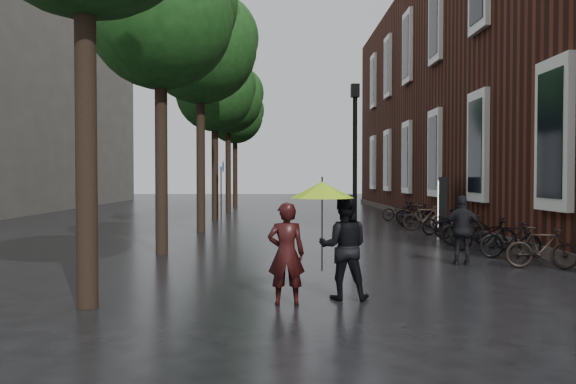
{
  "coord_description": "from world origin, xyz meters",
  "views": [
    {
      "loc": [
        -1.09,
        -7.6,
        1.99
      ],
      "look_at": [
        -0.84,
        5.6,
        1.65
      ],
      "focal_mm": 35.0,
      "sensor_mm": 36.0,
      "label": 1
    }
  ],
  "objects_px": {
    "ad_lightbox": "(442,205)",
    "lamp_post": "(355,147)",
    "parked_bicycles": "(444,222)",
    "person_burgundy": "(286,254)",
    "pedestrian_walking": "(463,230)",
    "person_black": "(344,247)"
  },
  "relations": [
    {
      "from": "parked_bicycles",
      "to": "ad_lightbox",
      "type": "bearing_deg",
      "value": 76.7
    },
    {
      "from": "parked_bicycles",
      "to": "lamp_post",
      "type": "height_order",
      "value": "lamp_post"
    },
    {
      "from": "person_black",
      "to": "ad_lightbox",
      "type": "bearing_deg",
      "value": -107.64
    },
    {
      "from": "person_burgundy",
      "to": "ad_lightbox",
      "type": "distance_m",
      "value": 12.8
    },
    {
      "from": "parked_bicycles",
      "to": "ad_lightbox",
      "type": "xyz_separation_m",
      "value": [
        0.27,
        1.15,
        0.54
      ]
    },
    {
      "from": "pedestrian_walking",
      "to": "lamp_post",
      "type": "xyz_separation_m",
      "value": [
        -1.9,
        4.02,
        2.09
      ]
    },
    {
      "from": "pedestrian_walking",
      "to": "parked_bicycles",
      "type": "bearing_deg",
      "value": -90.19
    },
    {
      "from": "person_black",
      "to": "pedestrian_walking",
      "type": "xyz_separation_m",
      "value": [
        3.12,
        3.5,
        -0.06
      ]
    },
    {
      "from": "ad_lightbox",
      "to": "lamp_post",
      "type": "distance_m",
      "value": 5.38
    },
    {
      "from": "person_burgundy",
      "to": "lamp_post",
      "type": "bearing_deg",
      "value": -105.65
    },
    {
      "from": "person_burgundy",
      "to": "parked_bicycles",
      "type": "relative_size",
      "value": 0.11
    },
    {
      "from": "person_black",
      "to": "ad_lightbox",
      "type": "xyz_separation_m",
      "value": [
        4.87,
        11.0,
        0.15
      ]
    },
    {
      "from": "pedestrian_walking",
      "to": "parked_bicycles",
      "type": "relative_size",
      "value": 0.11
    },
    {
      "from": "person_burgundy",
      "to": "parked_bicycles",
      "type": "height_order",
      "value": "person_burgundy"
    },
    {
      "from": "pedestrian_walking",
      "to": "ad_lightbox",
      "type": "bearing_deg",
      "value": -90.22
    },
    {
      "from": "person_burgundy",
      "to": "pedestrian_walking",
      "type": "relative_size",
      "value": 1.01
    },
    {
      "from": "ad_lightbox",
      "to": "lamp_post",
      "type": "height_order",
      "value": "lamp_post"
    },
    {
      "from": "person_burgundy",
      "to": "ad_lightbox",
      "type": "relative_size",
      "value": 0.8
    },
    {
      "from": "person_burgundy",
      "to": "ad_lightbox",
      "type": "bearing_deg",
      "value": -117.42
    },
    {
      "from": "lamp_post",
      "to": "ad_lightbox",
      "type": "bearing_deg",
      "value": 43.53
    },
    {
      "from": "ad_lightbox",
      "to": "parked_bicycles",
      "type": "bearing_deg",
      "value": -86.61
    },
    {
      "from": "person_burgundy",
      "to": "person_black",
      "type": "height_order",
      "value": "person_black"
    }
  ]
}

